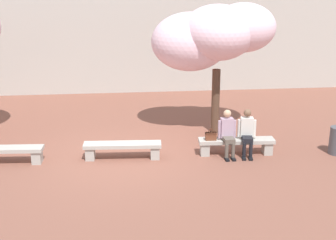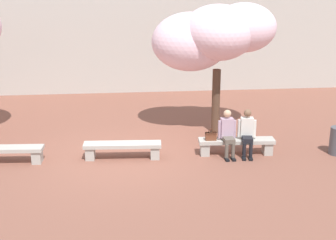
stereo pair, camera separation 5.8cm
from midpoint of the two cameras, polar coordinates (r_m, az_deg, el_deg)
ground_plane at (r=12.87m, az=-5.39°, el=-4.69°), size 100.00×100.00×0.00m
stone_bench_west_end at (r=13.14m, az=-19.32°, el=-3.71°), size 2.12×0.54×0.45m
stone_bench_near_west at (r=12.75m, az=-5.43°, el=-3.39°), size 2.12×0.54×0.45m
stone_bench_center at (r=13.13m, az=8.46°, el=-2.88°), size 2.12×0.54×0.45m
person_seated_left at (r=12.88m, az=7.40°, el=-1.40°), size 0.51×0.69×1.29m
person_seated_right at (r=13.02m, az=9.74°, el=-1.32°), size 0.51×0.72×1.29m
handbag at (r=12.87m, az=5.37°, el=-1.91°), size 0.30×0.15×0.34m
cherry_tree_main at (r=14.36m, az=5.60°, el=10.22°), size 3.74×2.44×4.01m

